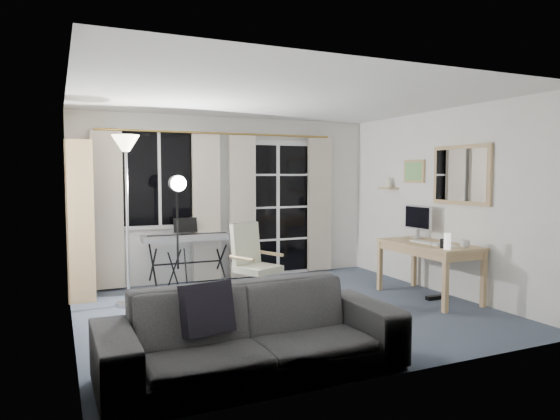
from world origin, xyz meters
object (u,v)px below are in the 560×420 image
object	(u,v)px
keyboard_piano	(187,238)
office_chair	(251,258)
mug	(465,243)
sofa	(253,317)
monitor	(418,218)
torchiere_lamp	(126,169)
desk	(429,250)
bookshelf	(78,223)
studio_light	(178,197)

from	to	relation	value
keyboard_piano	office_chair	distance (m)	1.43
mug	sofa	world-z (taller)	sofa
office_chair	monitor	size ratio (longest dim) A/B	1.96
keyboard_piano	torchiere_lamp	bearing A→B (deg)	-140.87
torchiere_lamp	desk	world-z (taller)	torchiere_lamp
bookshelf	mug	xyz separation A→B (m)	(4.11, -2.43, -0.18)
monitor	mug	xyz separation A→B (m)	(-0.10, -0.95, -0.21)
keyboard_piano	sofa	size ratio (longest dim) A/B	0.53
desk	office_chair	bearing A→B (deg)	166.17
bookshelf	monitor	size ratio (longest dim) A/B	3.91
desk	studio_light	bearing A→B (deg)	154.76
office_chair	monitor	distance (m)	2.41
keyboard_piano	desk	world-z (taller)	keyboard_piano
torchiere_lamp	office_chair	xyz separation A→B (m)	(1.30, -0.66, -1.04)
studio_light	torchiere_lamp	bearing A→B (deg)	-166.06
bookshelf	mug	bearing A→B (deg)	-27.95
office_chair	studio_light	bearing A→B (deg)	106.22
keyboard_piano	mug	xyz separation A→B (m)	(2.71, -2.38, 0.08)
mug	desk	bearing A→B (deg)	101.31
mug	torchiere_lamp	bearing A→B (deg)	154.92
desk	mug	size ratio (longest dim) A/B	11.43
keyboard_piano	desk	xyz separation A→B (m)	(2.61, -1.88, -0.06)
keyboard_piano	office_chair	world-z (taller)	office_chair
sofa	monitor	bearing A→B (deg)	29.75
office_chair	sofa	xyz separation A→B (m)	(-0.70, -1.89, -0.12)
studio_light	monitor	world-z (taller)	studio_light
bookshelf	keyboard_piano	size ratio (longest dim) A/B	1.60
office_chair	monitor	xyz separation A→B (m)	(2.38, -0.07, 0.38)
monitor	bookshelf	bearing A→B (deg)	160.13
bookshelf	keyboard_piano	xyz separation A→B (m)	(1.40, -0.05, -0.26)
office_chair	mug	distance (m)	2.51
studio_light	desk	distance (m)	3.22
desk	sofa	distance (m)	3.20
sofa	studio_light	bearing A→B (deg)	88.65
keyboard_piano	sofa	bearing A→B (deg)	-94.27
bookshelf	sofa	size ratio (longest dim) A/B	0.84
torchiere_lamp	sofa	bearing A→B (deg)	-76.70
sofa	mug	bearing A→B (deg)	15.43
monitor	mug	distance (m)	0.98
mug	sofa	xyz separation A→B (m)	(-2.99, -0.87, -0.30)
bookshelf	sofa	xyz separation A→B (m)	(1.12, -3.30, -0.48)
bookshelf	keyboard_piano	distance (m)	1.42
keyboard_piano	office_chair	xyz separation A→B (m)	(0.42, -1.36, -0.09)
bookshelf	sofa	bearing A→B (deg)	-68.58
bookshelf	sofa	distance (m)	3.51
desk	mug	world-z (taller)	mug
keyboard_piano	desk	bearing A→B (deg)	-35.16
torchiere_lamp	mug	size ratio (longest dim) A/B	17.54
torchiere_lamp	keyboard_piano	distance (m)	1.47
studio_light	office_chair	xyz separation A→B (m)	(0.67, -0.80, -0.69)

